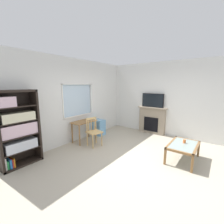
{
  "coord_description": "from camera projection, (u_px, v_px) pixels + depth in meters",
  "views": [
    {
      "loc": [
        -3.27,
        -1.72,
        1.94
      ],
      "look_at": [
        0.07,
        0.79,
        1.17
      ],
      "focal_mm": 24.01,
      "sensor_mm": 36.0,
      "label": 1
    }
  ],
  "objects": [
    {
      "name": "desk_under_window",
      "position": [
        84.0,
        125.0,
        5.11
      ],
      "size": [
        0.85,
        0.46,
        0.71
      ],
      "color": "olive",
      "rests_on": "ground"
    },
    {
      "name": "plastic_drawer_unit",
      "position": [
        99.0,
        127.0,
        5.82
      ],
      "size": [
        0.35,
        0.4,
        0.59
      ],
      "primitive_type": "cube",
      "color": "#72ADDB",
      "rests_on": "ground"
    },
    {
      "name": "fireplace",
      "position": [
        152.0,
        120.0,
        5.99
      ],
      "size": [
        0.26,
        1.14,
        1.06
      ],
      "color": "gray",
      "rests_on": "ground"
    },
    {
      "name": "tv",
      "position": [
        153.0,
        100.0,
        5.84
      ],
      "size": [
        0.06,
        0.86,
        0.54
      ],
      "color": "black",
      "rests_on": "fireplace"
    },
    {
      "name": "wall_right",
      "position": [
        167.0,
        99.0,
        5.66
      ],
      "size": [
        0.12,
        4.92,
        2.78
      ],
      "primitive_type": "cube",
      "color": "silver",
      "rests_on": "ground"
    },
    {
      "name": "wall_back_with_window",
      "position": [
        74.0,
        101.0,
        5.07
      ],
      "size": [
        4.9,
        0.15,
        2.78
      ],
      "color": "silver",
      "rests_on": "ground"
    },
    {
      "name": "coffee_table",
      "position": [
        183.0,
        146.0,
        3.83
      ],
      "size": [
        1.02,
        0.64,
        0.44
      ],
      "color": "#8C9E99",
      "rests_on": "ground"
    },
    {
      "name": "sippy_cup",
      "position": [
        184.0,
        141.0,
        3.9
      ],
      "size": [
        0.07,
        0.07,
        0.09
      ],
      "primitive_type": "cylinder",
      "color": "orange",
      "rests_on": "coffee_table"
    },
    {
      "name": "bookshelf",
      "position": [
        17.0,
        128.0,
        3.53
      ],
      "size": [
        0.9,
        0.38,
        1.82
      ],
      "color": "black",
      "rests_on": "ground"
    },
    {
      "name": "wooden_chair",
      "position": [
        94.0,
        131.0,
        4.77
      ],
      "size": [
        0.5,
        0.48,
        0.9
      ],
      "color": "tan",
      "rests_on": "ground"
    },
    {
      "name": "ground",
      "position": [
        134.0,
        160.0,
        3.94
      ],
      "size": [
        5.9,
        5.72,
        0.02
      ],
      "primitive_type": "cube",
      "color": "#B2A893"
    }
  ]
}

